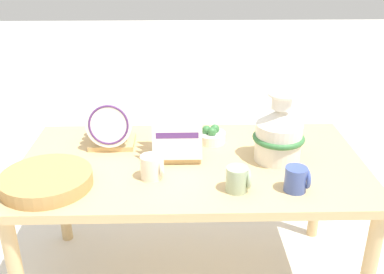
# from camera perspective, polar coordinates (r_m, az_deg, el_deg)

# --- Properties ---
(display_table) EXTENTS (1.42, 0.77, 0.63)m
(display_table) POSITION_cam_1_polar(r_m,az_deg,el_deg) (1.90, 0.00, -4.92)
(display_table) COLOR tan
(display_table) RESTS_ON ground_plane
(ceramic_vase) EXTENTS (0.21, 0.21, 0.30)m
(ceramic_vase) POSITION_cam_1_polar(r_m,az_deg,el_deg) (1.86, 10.99, 0.55)
(ceramic_vase) COLOR white
(ceramic_vase) RESTS_ON display_table
(dish_rack_round_plates) EXTENTS (0.20, 0.19, 0.22)m
(dish_rack_round_plates) POSITION_cam_1_polar(r_m,az_deg,el_deg) (2.00, -10.23, 1.21)
(dish_rack_round_plates) COLOR tan
(dish_rack_round_plates) RESTS_ON display_table
(dish_rack_square_plates) EXTENTS (0.20, 0.19, 0.23)m
(dish_rack_square_plates) POSITION_cam_1_polar(r_m,az_deg,el_deg) (1.88, -1.87, -0.12)
(dish_rack_square_plates) COLOR tan
(dish_rack_square_plates) RESTS_ON display_table
(wicker_charger_stack) EXTENTS (0.34, 0.34, 0.05)m
(wicker_charger_stack) POSITION_cam_1_polar(r_m,az_deg,el_deg) (1.76, -17.99, -5.25)
(wicker_charger_stack) COLOR tan
(wicker_charger_stack) RESTS_ON display_table
(mug_cobalt_glaze) EXTENTS (0.09, 0.08, 0.09)m
(mug_cobalt_glaze) POSITION_cam_1_polar(r_m,az_deg,el_deg) (1.68, 13.18, -5.23)
(mug_cobalt_glaze) COLOR #42569E
(mug_cobalt_glaze) RESTS_ON display_table
(mug_sage_glaze) EXTENTS (0.09, 0.08, 0.09)m
(mug_sage_glaze) POSITION_cam_1_polar(r_m,az_deg,el_deg) (1.65, 5.89, -5.33)
(mug_sage_glaze) COLOR #9EB28E
(mug_sage_glaze) RESTS_ON display_table
(mug_cream_glaze) EXTENTS (0.09, 0.08, 0.09)m
(mug_cream_glaze) POSITION_cam_1_polar(r_m,az_deg,el_deg) (1.73, -5.07, -3.81)
(mug_cream_glaze) COLOR silver
(mug_cream_glaze) RESTS_ON display_table
(fruit_bowl) EXTENTS (0.13, 0.13, 0.08)m
(fruit_bowl) POSITION_cam_1_polar(r_m,az_deg,el_deg) (2.03, 2.41, 0.17)
(fruit_bowl) COLOR white
(fruit_bowl) RESTS_ON display_table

